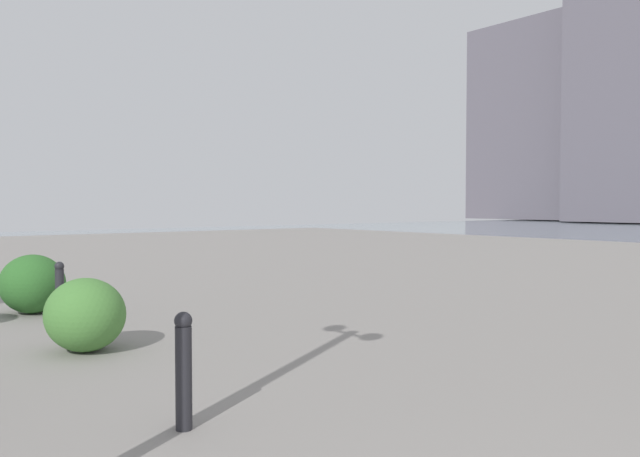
{
  "coord_description": "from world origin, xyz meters",
  "views": [
    {
      "loc": [
        0.3,
        1.62,
        1.62
      ],
      "look_at": [
        9.71,
        -5.82,
        1.17
      ],
      "focal_mm": 35.65,
      "sensor_mm": 36.0,
      "label": 1
    }
  ],
  "objects": [
    {
      "name": "shrub_low",
      "position": [
        10.37,
        -0.86,
        0.44
      ],
      "size": [
        1.04,
        0.93,
        0.88
      ],
      "color": "#2D6628",
      "rests_on": "ground"
    },
    {
      "name": "building_highrise",
      "position": [
        42.02,
        -67.71,
        11.16
      ],
      "size": [
        15.29,
        15.67,
        22.32
      ],
      "color": "#5B5660",
      "rests_on": "ground"
    },
    {
      "name": "bollard_mid",
      "position": [
        9.51,
        -1.01,
        0.43
      ],
      "size": [
        0.13,
        0.13,
        0.83
      ],
      "color": "#232328",
      "rests_on": "ground"
    },
    {
      "name": "bollard_near",
      "position": [
        4.45,
        -0.42,
        0.45
      ],
      "size": [
        0.13,
        0.13,
        0.86
      ],
      "color": "#232328",
      "rests_on": "ground"
    },
    {
      "name": "shrub_round",
      "position": [
        7.38,
        -0.67,
        0.41
      ],
      "size": [
        0.96,
        0.86,
        0.81
      ],
      "color": "#477F38",
      "rests_on": "ground"
    }
  ]
}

